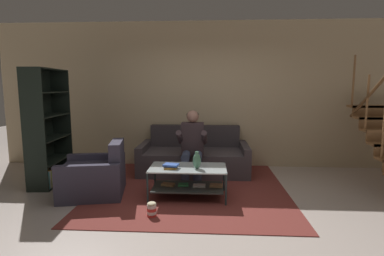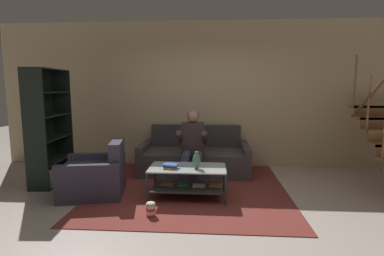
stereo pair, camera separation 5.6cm
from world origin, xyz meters
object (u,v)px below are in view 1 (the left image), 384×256
(vase, at_px, (197,161))
(armchair, at_px, (95,177))
(person_seated_center, at_px, (192,144))
(book_stack, at_px, (171,166))
(couch, at_px, (194,158))
(coffee_table, at_px, (188,178))
(bookshelf, at_px, (45,137))
(popcorn_tub, at_px, (152,209))

(vase, relative_size, armchair, 0.24)
(vase, xyz_separation_m, armchair, (-1.53, 0.10, -0.30))
(person_seated_center, bearing_deg, armchair, -152.92)
(book_stack, bearing_deg, vase, 1.83)
(couch, relative_size, coffee_table, 1.82)
(book_stack, relative_size, armchair, 0.23)
(coffee_table, distance_m, bookshelf, 2.52)
(coffee_table, xyz_separation_m, popcorn_tub, (-0.41, -0.70, -0.20))
(armchair, bearing_deg, couch, 42.63)
(book_stack, xyz_separation_m, popcorn_tub, (-0.16, -0.61, -0.40))
(vase, relative_size, popcorn_tub, 1.27)
(person_seated_center, height_order, vase, person_seated_center)
(couch, distance_m, bookshelf, 2.62)
(couch, bearing_deg, bookshelf, -161.36)
(coffee_table, height_order, armchair, armchair)
(book_stack, xyz_separation_m, armchair, (-1.16, 0.11, -0.22))
(couch, distance_m, book_stack, 1.46)
(couch, distance_m, popcorn_tub, 2.08)
(armchair, relative_size, popcorn_tub, 5.26)
(person_seated_center, xyz_separation_m, bookshelf, (-2.43, -0.24, 0.13))
(bookshelf, bearing_deg, popcorn_tub, -31.11)
(bookshelf, bearing_deg, vase, -13.05)
(couch, relative_size, vase, 8.15)
(couch, distance_m, coffee_table, 1.34)
(person_seated_center, xyz_separation_m, armchair, (-1.42, -0.73, -0.39))
(book_stack, height_order, popcorn_tub, book_stack)
(coffee_table, height_order, vase, vase)
(coffee_table, xyz_separation_m, book_stack, (-0.25, -0.09, 0.19))
(book_stack, bearing_deg, bookshelf, 164.50)
(couch, bearing_deg, popcorn_tub, -101.82)
(bookshelf, distance_m, armchair, 1.23)
(couch, distance_m, vase, 1.45)
(book_stack, height_order, armchair, armchair)
(person_seated_center, bearing_deg, bookshelf, -174.38)
(couch, height_order, bookshelf, bookshelf)
(vase, height_order, popcorn_tub, vase)
(coffee_table, xyz_separation_m, bookshelf, (-2.42, 0.51, 0.49))
(bookshelf, distance_m, popcorn_tub, 2.44)
(popcorn_tub, bearing_deg, book_stack, 74.90)
(book_stack, height_order, bookshelf, bookshelf)
(person_seated_center, bearing_deg, book_stack, -107.22)
(bookshelf, height_order, popcorn_tub, bookshelf)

